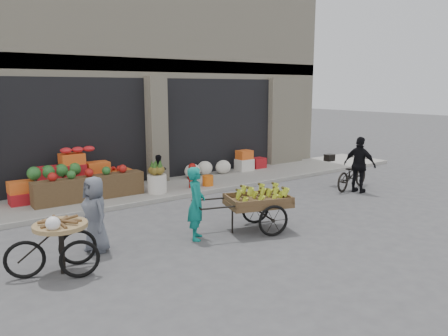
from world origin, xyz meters
TOP-DOWN VIEW (x-y plane):
  - ground at (0.00, 0.00)m, footprint 80.00×80.00m
  - sidewalk at (0.00, 4.10)m, footprint 18.00×2.20m
  - building at (0.00, 8.03)m, footprint 14.00×6.45m
  - fruit_display at (-2.48, 4.38)m, footprint 3.10×1.12m
  - pineapple_bin at (-0.75, 3.60)m, footprint 0.52×0.52m
  - fire_hydrant at (0.35, 3.55)m, footprint 0.22×0.22m
  - orange_bucket at (0.85, 3.50)m, footprint 0.32×0.32m
  - right_bay_goods at (2.61, 4.70)m, footprint 3.35×0.60m
  - seated_person at (-0.35, 4.20)m, footprint 0.51×0.43m
  - banana_cart at (-0.41, -0.14)m, footprint 2.33×1.45m
  - vendor_woman at (-1.68, 0.15)m, footprint 0.59×0.63m
  - tricycle_cart at (-4.31, 0.05)m, footprint 1.46×1.03m
  - vendor_grey at (-3.52, 0.67)m, footprint 0.52×0.73m
  - bicycle at (4.32, 1.09)m, footprint 1.80×0.94m
  - cyclist at (4.12, 0.69)m, footprint 0.57×0.99m

SIDE VIEW (x-z plane):
  - ground at x=0.00m, z-range 0.00..0.00m
  - sidewalk at x=0.00m, z-range 0.00..0.12m
  - orange_bucket at x=0.85m, z-range 0.12..0.42m
  - pineapple_bin at x=-0.75m, z-range 0.12..0.62m
  - right_bay_goods at x=2.61m, z-range 0.06..0.76m
  - bicycle at x=4.32m, z-range 0.00..0.90m
  - fire_hydrant at x=0.35m, z-range 0.15..0.86m
  - tricycle_cart at x=-4.31m, z-range 0.09..1.04m
  - seated_person at x=-0.35m, z-range 0.12..1.05m
  - banana_cart at x=-0.41m, z-range 0.21..1.12m
  - fruit_display at x=-2.48m, z-range 0.05..1.29m
  - vendor_grey at x=-3.52m, z-range 0.00..1.39m
  - vendor_woman at x=-1.68m, z-range 0.00..1.45m
  - cyclist at x=4.12m, z-range 0.00..1.59m
  - building at x=0.00m, z-range -0.13..6.87m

